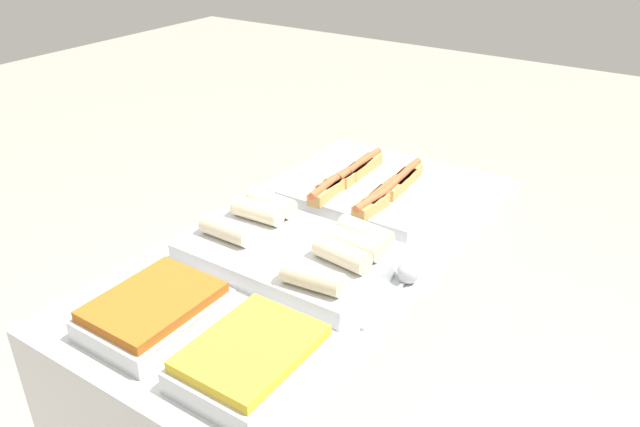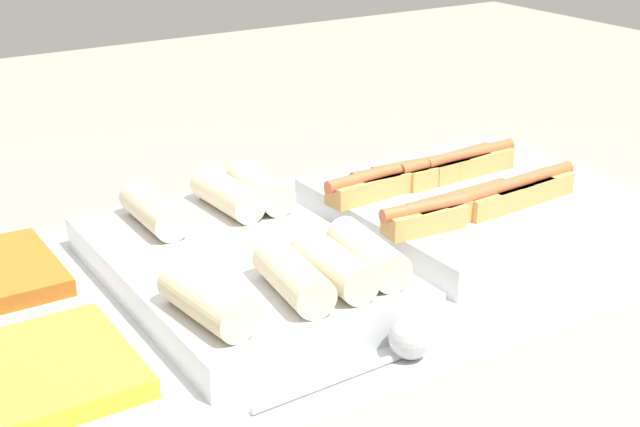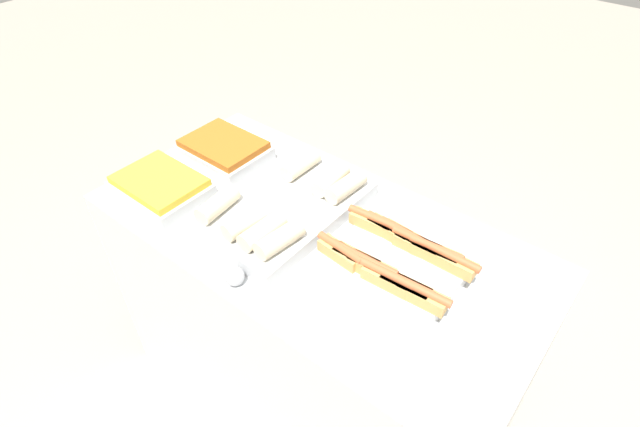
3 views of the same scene
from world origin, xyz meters
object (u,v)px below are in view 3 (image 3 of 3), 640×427
at_px(tray_wraps, 285,207).
at_px(serving_spoon_near, 231,274).
at_px(tray_side_front, 161,187).
at_px(tray_side_back, 224,150).
at_px(tray_hotdogs, 395,264).

relative_size(tray_wraps, serving_spoon_near, 2.05).
height_order(tray_side_front, serving_spoon_near, tray_side_front).
bearing_deg(serving_spoon_near, tray_side_back, 138.87).
distance_m(tray_side_front, tray_side_back, 0.28).
relative_size(tray_wraps, tray_side_back, 1.79).
relative_size(tray_wraps, tray_side_front, 1.79).
distance_m(tray_side_back, serving_spoon_near, 0.60).
relative_size(tray_hotdogs, serving_spoon_near, 1.74).
bearing_deg(tray_wraps, tray_side_front, -155.13).
bearing_deg(tray_hotdogs, tray_side_front, -166.73).
relative_size(tray_side_front, tray_side_back, 1.00).
height_order(tray_wraps, tray_side_front, tray_wraps).
bearing_deg(tray_side_front, serving_spoon_near, -14.25).
bearing_deg(tray_side_back, tray_side_front, -90.00).
bearing_deg(serving_spoon_near, tray_hotdogs, 42.06).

